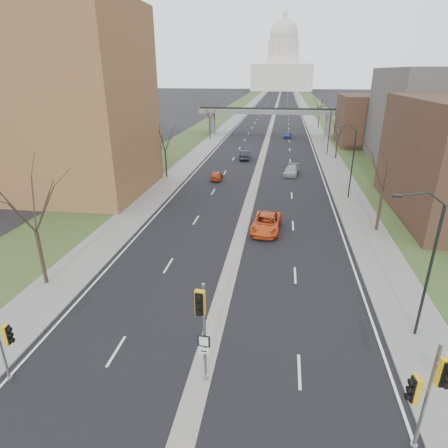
% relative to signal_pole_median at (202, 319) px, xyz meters
% --- Properties ---
extents(ground, '(700.00, 700.00, 0.00)m').
position_rel_signal_pole_median_xyz_m(ground, '(-0.27, -0.50, -3.86)').
color(ground, black).
rests_on(ground, ground).
extents(road_surface, '(20.00, 600.00, 0.01)m').
position_rel_signal_pole_median_xyz_m(road_surface, '(-0.27, 149.50, -3.85)').
color(road_surface, black).
rests_on(road_surface, ground).
extents(median_strip, '(1.20, 600.00, 0.02)m').
position_rel_signal_pole_median_xyz_m(median_strip, '(-0.27, 149.50, -3.86)').
color(median_strip, gray).
rests_on(median_strip, ground).
extents(sidewalk_right, '(4.00, 600.00, 0.12)m').
position_rel_signal_pole_median_xyz_m(sidewalk_right, '(11.73, 149.50, -3.80)').
color(sidewalk_right, gray).
rests_on(sidewalk_right, ground).
extents(sidewalk_left, '(4.00, 600.00, 0.12)m').
position_rel_signal_pole_median_xyz_m(sidewalk_left, '(-12.27, 149.50, -3.80)').
color(sidewalk_left, gray).
rests_on(sidewalk_left, ground).
extents(grass_verge_right, '(8.00, 600.00, 0.10)m').
position_rel_signal_pole_median_xyz_m(grass_verge_right, '(17.73, 149.50, -3.81)').
color(grass_verge_right, '#2F4720').
rests_on(grass_verge_right, ground).
extents(grass_verge_left, '(8.00, 600.00, 0.10)m').
position_rel_signal_pole_median_xyz_m(grass_verge_left, '(-18.27, 149.50, -3.81)').
color(grass_verge_left, '#2F4720').
rests_on(grass_verge_left, ground).
extents(apartment_building, '(25.00, 16.00, 22.00)m').
position_rel_signal_pole_median_xyz_m(apartment_building, '(-26.27, 29.50, 7.14)').
color(apartment_building, brown).
rests_on(apartment_building, ground).
extents(commercial_block_mid, '(18.00, 22.00, 15.00)m').
position_rel_signal_pole_median_xyz_m(commercial_block_mid, '(27.73, 51.50, 3.64)').
color(commercial_block_mid, '#57544F').
rests_on(commercial_block_mid, ground).
extents(commercial_block_far, '(14.00, 14.00, 10.00)m').
position_rel_signal_pole_median_xyz_m(commercial_block_far, '(21.73, 69.50, 1.14)').
color(commercial_block_far, '#482D21').
rests_on(commercial_block_far, ground).
extents(pedestrian_bridge, '(34.00, 3.00, 6.45)m').
position_rel_signal_pole_median_xyz_m(pedestrian_bridge, '(-0.27, 79.50, 0.99)').
color(pedestrian_bridge, slate).
rests_on(pedestrian_bridge, ground).
extents(capitol, '(48.00, 42.00, 55.75)m').
position_rel_signal_pole_median_xyz_m(capitol, '(-0.27, 319.50, 14.74)').
color(capitol, beige).
rests_on(capitol, ground).
extents(streetlight_near, '(2.61, 0.20, 8.70)m').
position_rel_signal_pole_median_xyz_m(streetlight_near, '(10.72, 5.50, 3.09)').
color(streetlight_near, black).
rests_on(streetlight_near, sidewalk_right).
extents(streetlight_mid, '(2.61, 0.20, 8.70)m').
position_rel_signal_pole_median_xyz_m(streetlight_mid, '(10.72, 31.50, 3.09)').
color(streetlight_mid, black).
rests_on(streetlight_mid, sidewalk_right).
extents(streetlight_far, '(2.61, 0.20, 8.70)m').
position_rel_signal_pole_median_xyz_m(streetlight_far, '(10.72, 57.50, 3.09)').
color(streetlight_far, black).
rests_on(streetlight_far, sidewalk_right).
extents(tree_left_a, '(7.20, 7.20, 9.40)m').
position_rel_signal_pole_median_xyz_m(tree_left_a, '(-13.27, 7.50, 2.78)').
color(tree_left_a, '#382B21').
rests_on(tree_left_a, sidewalk_left).
extents(tree_left_b, '(6.75, 6.75, 8.81)m').
position_rel_signal_pole_median_xyz_m(tree_left_b, '(-13.27, 37.50, 2.37)').
color(tree_left_b, '#382B21').
rests_on(tree_left_b, sidewalk_left).
extents(tree_left_c, '(7.65, 7.65, 9.99)m').
position_rel_signal_pole_median_xyz_m(tree_left_c, '(-13.27, 71.50, 3.18)').
color(tree_left_c, '#382B21').
rests_on(tree_left_c, sidewalk_left).
extents(tree_right_a, '(7.20, 7.20, 9.40)m').
position_rel_signal_pole_median_xyz_m(tree_right_a, '(12.73, 21.50, 2.78)').
color(tree_right_a, '#382B21').
rests_on(tree_right_a, sidewalk_right).
extents(tree_right_b, '(6.30, 6.30, 8.22)m').
position_rel_signal_pole_median_xyz_m(tree_right_b, '(12.73, 54.50, 1.96)').
color(tree_right_b, '#382B21').
rests_on(tree_right_b, sidewalk_right).
extents(tree_right_c, '(7.65, 7.65, 9.99)m').
position_rel_signal_pole_median_xyz_m(tree_right_c, '(12.73, 94.50, 3.18)').
color(tree_right_c, '#382B21').
rests_on(tree_right_c, sidewalk_right).
extents(signal_pole_median, '(0.64, 0.91, 5.54)m').
position_rel_signal_pole_median_xyz_m(signal_pole_median, '(0.00, 0.00, 0.00)').
color(signal_pole_median, gray).
rests_on(signal_pole_median, ground).
extents(signal_pole_right, '(1.08, 0.91, 5.34)m').
position_rel_signal_pole_median_xyz_m(signal_pole_right, '(9.08, -2.30, -0.36)').
color(signal_pole_right, gray).
rests_on(signal_pole_right, ground).
extents(car_left_near, '(1.64, 3.70, 1.24)m').
position_rel_signal_pole_median_xyz_m(car_left_near, '(-5.82, 37.49, -3.24)').
color(car_left_near, '#A73613').
rests_on(car_left_near, ground).
extents(car_left_far, '(1.77, 4.69, 1.53)m').
position_rel_signal_pole_median_xyz_m(car_left_far, '(-3.21, 51.56, -3.09)').
color(car_left_far, black).
rests_on(car_left_far, ground).
extents(car_right_near, '(3.03, 5.88, 1.59)m').
position_rel_signal_pole_median_xyz_m(car_right_near, '(2.11, 19.88, -3.07)').
color(car_right_near, '#C94515').
rests_on(car_right_near, ground).
extents(car_right_mid, '(2.57, 4.98, 1.38)m').
position_rel_signal_pole_median_xyz_m(car_right_mid, '(4.79, 41.83, -3.17)').
color(car_right_mid, '#939198').
rests_on(car_right_mid, ground).
extents(car_right_far, '(2.07, 4.16, 1.36)m').
position_rel_signal_pole_median_xyz_m(car_right_far, '(4.34, 75.95, -3.18)').
color(car_right_far, navy).
rests_on(car_right_far, ground).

